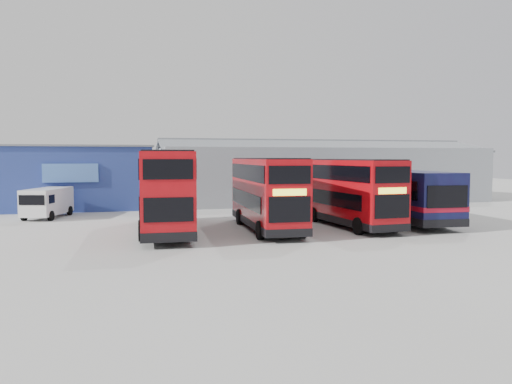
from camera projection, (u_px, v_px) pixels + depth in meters
name	position (u px, v px, depth m)	size (l,w,h in m)	color
ground_plane	(313.00, 233.00, 27.32)	(120.00, 120.00, 0.00)	#A6A6A1
office_block	(76.00, 177.00, 41.12)	(12.30, 8.32, 5.12)	navy
maintenance_shed	(318.00, 173.00, 48.44)	(30.50, 12.00, 5.89)	#8F959C
double_decker_left	(164.00, 192.00, 27.52)	(2.92, 10.74, 4.51)	#AE0910
double_decker_centre	(266.00, 194.00, 28.64)	(2.74, 9.86, 4.13)	#AE0910
double_decker_right	(347.00, 193.00, 30.19)	(2.97, 9.73, 4.06)	#AE0910
single_decker_blue	(392.00, 196.00, 32.85)	(3.25, 12.32, 3.32)	#0D143B
panel_van	(47.00, 201.00, 34.22)	(3.00, 4.96, 2.03)	silver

